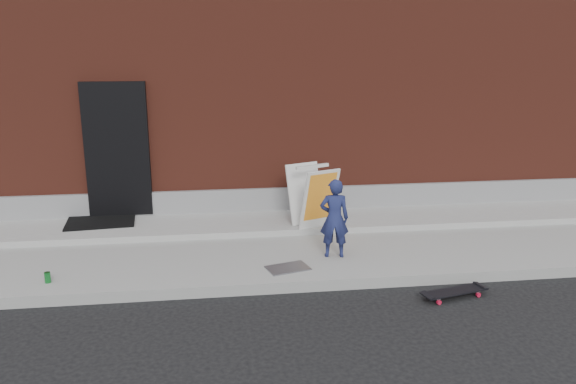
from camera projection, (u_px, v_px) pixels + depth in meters
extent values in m
plane|color=black|center=(297.00, 293.00, 7.21)|extent=(80.00, 80.00, 0.00)
cube|color=gray|center=(282.00, 247.00, 8.63)|extent=(20.00, 3.00, 0.15)
cube|color=gray|center=(276.00, 222.00, 9.46)|extent=(20.00, 1.20, 0.10)
cube|color=#5D2519|center=(254.00, 72.00, 13.30)|extent=(20.00, 8.00, 5.00)
cube|color=gray|center=(272.00, 199.00, 9.95)|extent=(20.00, 0.10, 0.40)
cube|color=black|center=(117.00, 150.00, 9.37)|extent=(1.05, 0.12, 2.25)
imported|color=#1B214D|center=(334.00, 218.00, 7.93)|extent=(0.45, 0.32, 1.14)
cylinder|color=red|center=(469.00, 289.00, 7.26)|extent=(0.07, 0.05, 0.06)
cylinder|color=red|center=(478.00, 295.00, 7.09)|extent=(0.07, 0.05, 0.06)
cylinder|color=red|center=(430.00, 296.00, 7.05)|extent=(0.07, 0.05, 0.06)
cylinder|color=red|center=(439.00, 302.00, 6.88)|extent=(0.07, 0.05, 0.06)
cube|color=#A5A5AA|center=(474.00, 289.00, 7.16)|extent=(0.10, 0.19, 0.02)
cube|color=#A5A5AA|center=(435.00, 296.00, 6.95)|extent=(0.10, 0.19, 0.02)
cube|color=black|center=(454.00, 291.00, 7.05)|extent=(0.88, 0.41, 0.02)
cube|color=silver|center=(319.00, 199.00, 8.84)|extent=(0.66, 0.48, 0.98)
cube|color=silver|center=(305.00, 193.00, 9.21)|extent=(0.66, 0.48, 0.98)
cube|color=yellow|center=(320.00, 203.00, 8.83)|extent=(0.54, 0.38, 0.78)
cube|color=silver|center=(312.00, 167.00, 8.90)|extent=(0.57, 0.28, 0.05)
cylinder|color=#1A8631|center=(48.00, 277.00, 7.14)|extent=(0.08, 0.08, 0.14)
cube|color=black|center=(101.00, 221.00, 9.33)|extent=(1.17, 0.98, 0.03)
cube|color=#5D5D63|center=(288.00, 268.00, 7.61)|extent=(0.63, 0.49, 0.02)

